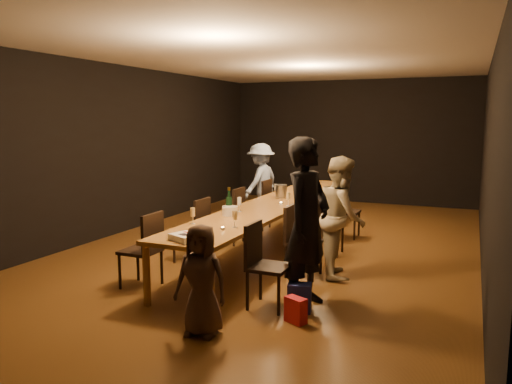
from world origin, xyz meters
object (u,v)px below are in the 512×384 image
at_px(child, 201,280).
at_px(champagne_bottle, 229,201).
at_px(chair_left_3, 257,204).
at_px(woman_birthday, 307,223).
at_px(chair_left_2, 229,215).
at_px(chair_left_1, 191,230).
at_px(chair_right_1, 304,241).
at_px(plate_stack, 230,211).
at_px(chair_right_2, 328,224).
at_px(woman_tan, 341,216).
at_px(chair_left_0, 140,250).
at_px(table, 276,205).
at_px(man_blue, 261,182).
at_px(ice_bucket, 281,191).
at_px(birthday_cake, 185,237).
at_px(chair_right_0, 269,266).
at_px(chair_right_3, 347,211).

relative_size(child, champagne_bottle, 2.90).
bearing_deg(chair_left_3, woman_birthday, -148.69).
distance_m(chair_left_3, child, 4.70).
bearing_deg(chair_left_2, chair_left_1, -180.00).
bearing_deg(chair_right_1, plate_stack, -84.70).
relative_size(chair_right_2, plate_stack, 4.25).
distance_m(chair_left_3, woman_tan, 3.06).
relative_size(chair_right_1, chair_left_0, 1.00).
bearing_deg(child, table, 93.91).
distance_m(chair_right_1, chair_left_3, 2.94).
distance_m(chair_right_2, man_blue, 2.89).
bearing_deg(chair_left_3, woman_tan, -135.51).
height_order(chair_left_2, ice_bucket, ice_bucket).
distance_m(chair_right_2, chair_left_0, 2.94).
relative_size(chair_left_3, woman_birthday, 0.50).
xyz_separation_m(woman_tan, ice_bucket, (-1.38, 1.43, 0.07)).
xyz_separation_m(chair_right_2, ice_bucket, (-0.94, 0.45, 0.39)).
bearing_deg(birthday_cake, man_blue, 126.63).
bearing_deg(chair_right_0, champagne_bottle, -137.72).
distance_m(woman_tan, man_blue, 3.89).
height_order(birthday_cake, plate_stack, plate_stack).
distance_m(birthday_cake, champagne_bottle, 1.58).
xyz_separation_m(chair_left_2, plate_stack, (0.68, -1.29, 0.35)).
bearing_deg(woman_tan, birthday_cake, 126.89).
height_order(chair_right_1, ice_bucket, ice_bucket).
relative_size(table, woman_birthday, 3.22).
xyz_separation_m(chair_right_3, child, (-0.33, -4.50, 0.07)).
relative_size(table, plate_stack, 27.39).
bearing_deg(chair_left_2, man_blue, 8.26).
xyz_separation_m(woman_tan, plate_stack, (-1.46, -0.32, 0.02)).
distance_m(chair_right_3, chair_left_3, 1.70).
distance_m(chair_right_2, chair_left_1, 2.08).
bearing_deg(chair_right_0, plate_stack, -137.19).
distance_m(chair_left_0, chair_left_3, 3.60).
height_order(chair_right_0, man_blue, man_blue).
relative_size(chair_left_3, plate_stack, 4.25).
relative_size(table, ice_bucket, 28.10).
bearing_deg(ice_bucket, chair_right_2, -25.65).
bearing_deg(chair_left_0, chair_right_1, -54.78).
bearing_deg(chair_left_1, chair_right_3, -35.31).
bearing_deg(chair_left_3, chair_left_2, -180.00).
xyz_separation_m(table, chair_right_3, (0.85, 1.20, -0.24)).
bearing_deg(chair_left_0, chair_left_2, 0.00).
bearing_deg(chair_right_0, chair_left_1, -125.22).
xyz_separation_m(chair_right_3, ice_bucket, (-0.94, -0.75, 0.39)).
bearing_deg(man_blue, chair_left_1, 14.10).
bearing_deg(woman_tan, chair_left_0, 105.83).
bearing_deg(man_blue, ice_bucket, 42.07).
height_order(chair_left_1, plate_stack, chair_left_1).
bearing_deg(woman_tan, champagne_bottle, 81.03).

